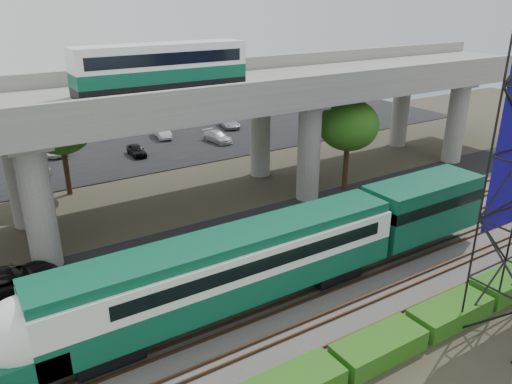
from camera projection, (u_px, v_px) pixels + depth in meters
ground at (303, 316)px, 25.75m from camera, size 140.00×140.00×0.00m
ballast_bed at (281, 296)px, 27.28m from camera, size 90.00×12.00×0.20m
service_road at (209, 238)px, 33.96m from camera, size 90.00×5.00×0.08m
parking_lot at (105, 152)px, 52.38m from camera, size 90.00×18.00×0.08m
harbor_water at (58, 113)px, 69.63m from camera, size 140.00×40.00×0.03m
rail_tracks at (281, 293)px, 27.22m from camera, size 90.00×9.52×0.16m
commuter_train at (267, 256)px, 25.77m from camera, size 29.30×3.06×4.30m
overpass at (169, 105)px, 35.24m from camera, size 80.00×12.00×12.40m
hedge_strip at (379, 347)px, 22.68m from camera, size 34.60×1.80×1.20m
trees at (107, 150)px, 34.03m from camera, size 40.94×16.94×7.69m
suv at (8, 282)px, 27.22m from camera, size 5.72×2.93×1.55m
parked_cars at (99, 147)px, 51.70m from camera, size 38.02×9.53×1.31m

